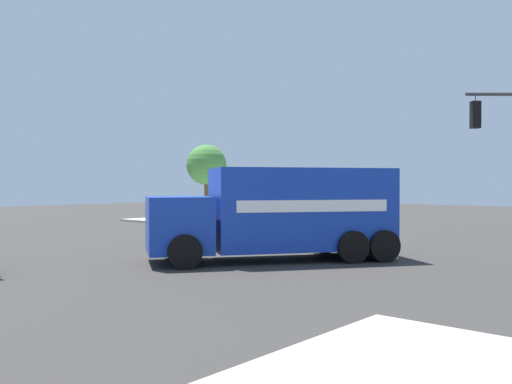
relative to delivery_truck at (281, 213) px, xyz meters
The scene contains 6 objects.
ground_plane 2.03m from the delivery_truck, 167.73° to the right, with size 100.00×100.00×0.00m, color #33302D.
sidewalk_corner_near 19.58m from the delivery_truck, 137.14° to the right, with size 12.98×12.98×0.14m, color #B2ADA0.
delivery_truck is the anchor object (origin of this frame).
pedestrian_near_corner 23.16m from the delivery_truck, 136.29° to the right, with size 0.28×0.52×1.71m.
picket_fence_run 24.23m from the delivery_truck, 126.24° to the right, with size 5.32×0.05×0.95m.
shade_tree_near 23.27m from the delivery_truck, 128.09° to the right, with size 2.95×2.95×5.24m.
Camera 1 is at (15.09, 11.14, 2.40)m, focal length 38.41 mm.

